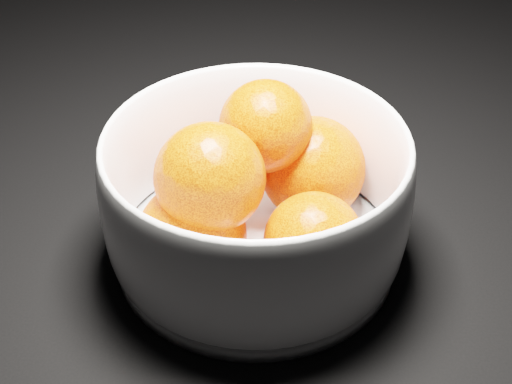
{
  "coord_description": "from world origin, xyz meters",
  "views": [
    {
      "loc": [
        -0.05,
        -0.29,
        0.42
      ],
      "look_at": [
        -0.06,
        0.16,
        0.07
      ],
      "focal_mm": 50.0,
      "sensor_mm": 36.0,
      "label": 1
    }
  ],
  "objects": [
    {
      "name": "orange_pile",
      "position": [
        -0.06,
        0.16,
        0.07
      ],
      "size": [
        0.18,
        0.18,
        0.13
      ],
      "color": "#FE490D",
      "rests_on": "bowl"
    },
    {
      "name": "bowl",
      "position": [
        -0.06,
        0.16,
        0.06
      ],
      "size": [
        0.25,
        0.25,
        0.12
      ],
      "rotation": [
        0.0,
        0.0,
        -0.37
      ],
      "color": "white",
      "rests_on": "ground"
    }
  ]
}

